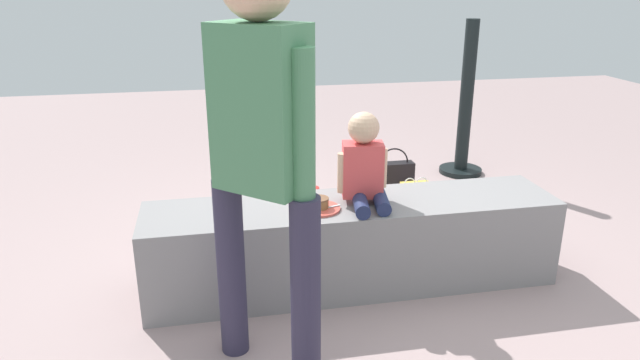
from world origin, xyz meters
name	(u,v)px	position (x,y,z in m)	size (l,w,h in m)	color
ground_plane	(352,283)	(0.00, 0.00, 0.00)	(12.00, 12.00, 0.00)	#A68C8B
concrete_ledge	(352,244)	(0.00, 0.00, 0.24)	(2.20, 0.48, 0.48)	gray
child_seated	(364,165)	(0.05, -0.01, 0.69)	(0.28, 0.33, 0.48)	#1F284E
adult_standing	(262,136)	(-0.53, -0.61, 1.03)	(0.40, 0.39, 1.71)	#2E2A41
cake_plate	(319,206)	(-0.20, -0.06, 0.50)	(0.22, 0.22, 0.07)	#E0594C
gift_bag	(415,200)	(0.66, 0.80, 0.13)	(0.20, 0.09, 0.30)	gold
railing_post	(465,116)	(1.39, 1.65, 0.50)	(0.36, 0.36, 1.29)	black
water_bottle_near_gift	(272,211)	(-0.34, 0.88, 0.10)	(0.07, 0.07, 0.21)	silver
water_bottle_far_side	(311,231)	(-0.14, 0.49, 0.10)	(0.07, 0.07, 0.23)	silver
party_cup_red	(313,194)	(0.02, 1.24, 0.06)	(0.09, 0.09, 0.11)	red
handbag_black_leather	(393,176)	(0.66, 1.31, 0.13)	(0.32, 0.10, 0.36)	black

